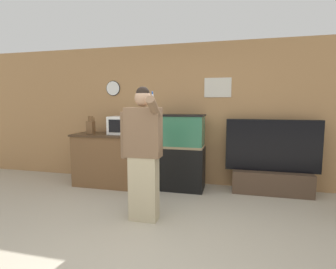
% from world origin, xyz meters
% --- Properties ---
extents(ground_plane, '(18.00, 18.00, 0.00)m').
position_xyz_m(ground_plane, '(0.00, 0.00, 0.00)').
color(ground_plane, '#B2A893').
extents(wall_back_paneled, '(10.00, 0.08, 2.60)m').
position_xyz_m(wall_back_paneled, '(-0.00, 2.50, 1.30)').
color(wall_back_paneled, '#A87A4C').
rests_on(wall_back_paneled, ground_plane).
extents(counter_island, '(1.32, 0.66, 0.96)m').
position_xyz_m(counter_island, '(-1.32, 2.00, 0.48)').
color(counter_island, brown).
rests_on(counter_island, ground_plane).
extents(microwave, '(0.46, 0.38, 0.32)m').
position_xyz_m(microwave, '(-1.09, 2.03, 1.12)').
color(microwave, white).
rests_on(microwave, counter_island).
extents(knife_block, '(0.13, 0.12, 0.33)m').
position_xyz_m(knife_block, '(-1.70, 1.96, 1.08)').
color(knife_block, brown).
rests_on(knife_block, counter_island).
extents(aquarium_on_stand, '(0.87, 0.48, 1.32)m').
position_xyz_m(aquarium_on_stand, '(-0.04, 2.07, 0.66)').
color(aquarium_on_stand, black).
rests_on(aquarium_on_stand, ground_plane).
extents(tv_on_stand, '(1.52, 0.40, 1.25)m').
position_xyz_m(tv_on_stand, '(1.51, 2.22, 0.36)').
color(tv_on_stand, '#4C3828').
rests_on(tv_on_stand, ground_plane).
extents(person_standing, '(0.54, 0.41, 1.71)m').
position_xyz_m(person_standing, '(-0.24, 0.73, 0.89)').
color(person_standing, '#BCAD89').
rests_on(person_standing, ground_plane).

